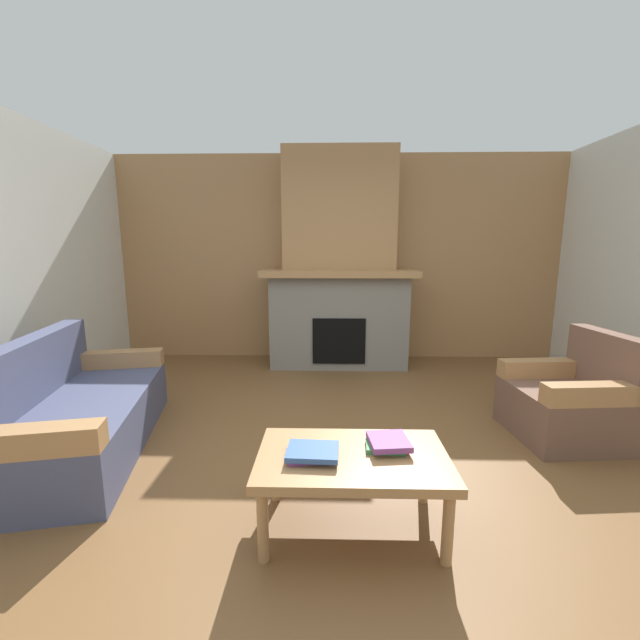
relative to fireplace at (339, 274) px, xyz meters
The scene contains 8 objects.
ground 2.87m from the fireplace, 90.00° to the right, with size 9.00×9.00×0.00m, color brown.
wall_back_wood_panel 0.42m from the fireplace, 90.00° to the left, with size 6.00×0.12×2.70m, color #A87A4C.
fireplace is the anchor object (origin of this frame).
couch 3.23m from the fireplace, 129.99° to the right, with size 1.20×1.94×0.85m.
armchair 2.88m from the fireplace, 48.89° to the right, with size 0.82×0.82×0.85m.
coffee_table 3.28m from the fireplace, 89.84° to the right, with size 1.00×0.60×0.43m.
book_stack_near_edge 3.31m from the fireplace, 93.59° to the right, with size 0.28×0.22×0.05m.
book_stack_center 3.20m from the fireplace, 86.36° to the right, with size 0.24×0.24×0.06m.
Camera 1 is at (-0.12, -2.49, 1.50)m, focal length 22.43 mm.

